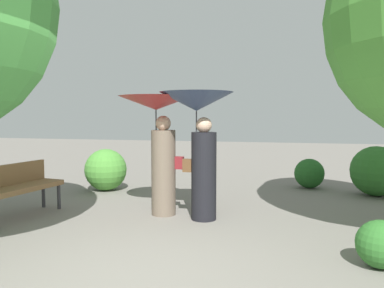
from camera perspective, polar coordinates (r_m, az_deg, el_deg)
name	(u,v)px	position (r m, az deg, el deg)	size (l,w,h in m)	color
ground_plane	(121,276)	(4.08, -10.62, -18.87)	(40.00, 40.00, 0.00)	slate
person_left	(159,131)	(6.12, -4.94, 1.97)	(1.20, 1.20, 1.91)	#6B5B4C
person_right	(199,128)	(5.80, 1.08, 2.36)	(1.13, 1.13, 1.96)	black
park_bench	(16,185)	(6.63, -24.89, -5.60)	(0.69, 1.55, 0.83)	#38383D
bush_path_left	(376,171)	(8.45, 25.89, -3.67)	(1.00, 1.00, 1.00)	#2D6B28
bush_path_right	(381,244)	(4.58, 26.42, -13.30)	(0.51, 0.51, 0.51)	#2D6B28
bush_behind_bench	(309,173)	(8.85, 17.17, -4.23)	(0.65, 0.65, 0.65)	#235B23
bush_far_side	(106,170)	(8.38, -12.80, -3.78)	(0.89, 0.89, 0.89)	#4C9338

